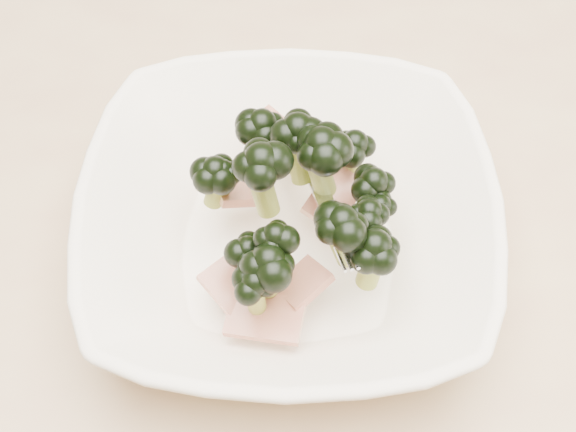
% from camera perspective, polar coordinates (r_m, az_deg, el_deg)
% --- Properties ---
extents(dining_table, '(1.20, 0.80, 0.75)m').
position_cam_1_polar(dining_table, '(0.72, 1.96, -6.87)').
color(dining_table, tan).
rests_on(dining_table, ground).
extents(broccoli_dish, '(0.32, 0.32, 0.13)m').
position_cam_1_polar(broccoli_dish, '(0.59, 0.10, -0.46)').
color(broccoli_dish, white).
rests_on(broccoli_dish, dining_table).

